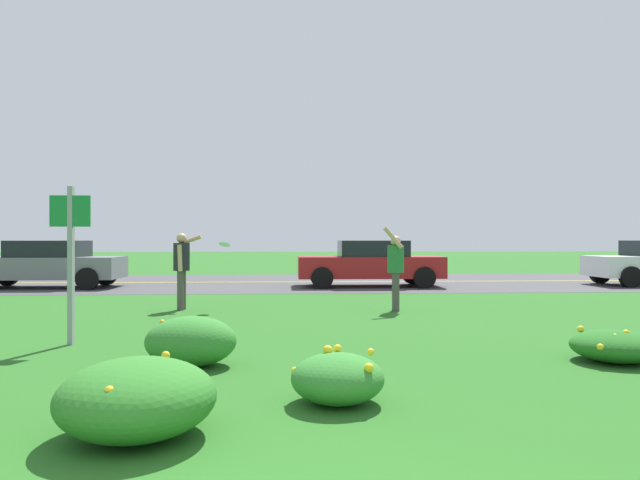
% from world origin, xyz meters
% --- Properties ---
extents(ground_plane, '(120.00, 120.00, 0.00)m').
position_xyz_m(ground_plane, '(0.00, 9.30, 0.00)').
color(ground_plane, '#26601E').
extents(highway_strip, '(120.00, 8.89, 0.01)m').
position_xyz_m(highway_strip, '(0.00, 18.60, 0.00)').
color(highway_strip, '#424244').
rests_on(highway_strip, ground).
extents(highway_center_stripe, '(120.00, 0.16, 0.00)m').
position_xyz_m(highway_center_stripe, '(0.00, 18.60, 0.01)').
color(highway_center_stripe, yellow).
rests_on(highway_center_stripe, ground).
extents(daylily_clump_front_center, '(1.18, 1.23, 0.59)m').
position_xyz_m(daylily_clump_front_center, '(-0.87, 2.60, 0.30)').
color(daylily_clump_front_center, '#2D7526').
rests_on(daylily_clump_front_center, ground).
extents(daylily_clump_front_right, '(1.04, 1.04, 0.41)m').
position_xyz_m(daylily_clump_front_right, '(4.23, 5.06, 0.19)').
color(daylily_clump_front_right, '#23661E').
rests_on(daylily_clump_front_right, ground).
extents(daylily_clump_mid_right, '(0.85, 0.86, 0.51)m').
position_xyz_m(daylily_clump_mid_right, '(0.71, 3.42, 0.23)').
color(daylily_clump_mid_right, '#337F2D').
rests_on(daylily_clump_mid_right, ground).
extents(daylily_clump_near_camera, '(1.06, 0.88, 0.59)m').
position_xyz_m(daylily_clump_near_camera, '(-0.87, 5.07, 0.29)').
color(daylily_clump_near_camera, '#337F2D').
rests_on(daylily_clump_near_camera, ground).
extents(sign_post_near_path, '(0.56, 0.10, 2.23)m').
position_xyz_m(sign_post_near_path, '(-2.80, 6.59, 1.36)').
color(sign_post_near_path, '#93969B').
rests_on(sign_post_near_path, ground).
extents(person_thrower_dark_shirt, '(0.57, 0.51, 1.62)m').
position_xyz_m(person_thrower_dark_shirt, '(-1.98, 10.68, 0.97)').
color(person_thrower_dark_shirt, '#232328').
rests_on(person_thrower_dark_shirt, ground).
extents(person_catcher_green_shirt, '(0.47, 0.50, 1.75)m').
position_xyz_m(person_catcher_green_shirt, '(2.49, 10.24, 0.94)').
color(person_catcher_green_shirt, '#287038').
rests_on(person_catcher_green_shirt, ground).
extents(frisbee_white, '(0.25, 0.24, 0.14)m').
position_xyz_m(frisbee_white, '(-1.08, 10.61, 1.38)').
color(frisbee_white, white).
extents(car_red_center_left, '(4.50, 2.00, 1.45)m').
position_xyz_m(car_red_center_left, '(2.84, 16.60, 0.74)').
color(car_red_center_left, maroon).
rests_on(car_red_center_left, ground).
extents(car_gray_center_right, '(4.50, 2.00, 1.45)m').
position_xyz_m(car_gray_center_right, '(-7.15, 16.60, 0.74)').
color(car_gray_center_right, slate).
rests_on(car_gray_center_right, ground).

